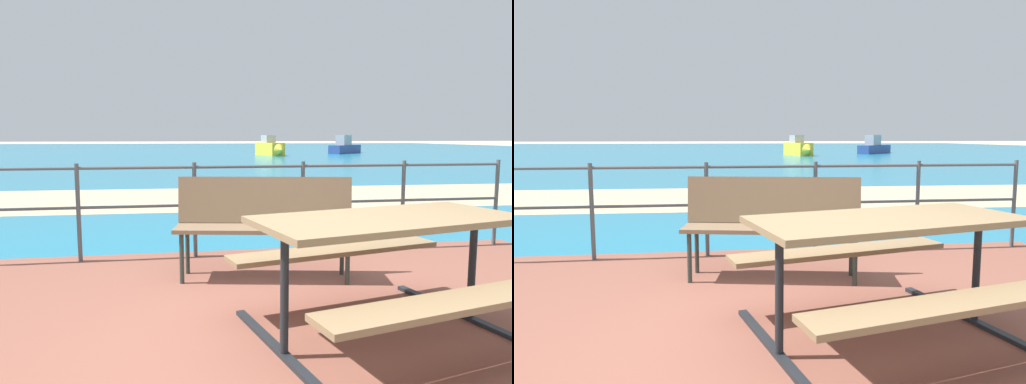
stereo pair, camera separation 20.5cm
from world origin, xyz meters
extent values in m
plane|color=beige|center=(0.00, 0.00, 0.00)|extent=(240.00, 240.00, 0.00)
cube|color=brown|center=(0.00, 0.00, 0.03)|extent=(6.40, 5.20, 0.06)
cube|color=teal|center=(0.00, 40.00, 0.01)|extent=(90.00, 90.00, 0.01)
cube|color=tan|center=(0.00, 7.56, 0.01)|extent=(54.08, 5.20, 0.01)
cube|color=#8C704C|center=(0.54, 0.14, 0.82)|extent=(1.81, 1.12, 0.04)
cube|color=#8C704C|center=(0.68, -0.43, 0.49)|extent=(1.70, 0.64, 0.04)
cube|color=#8C704C|center=(0.40, 0.72, 0.49)|extent=(1.70, 0.64, 0.04)
cylinder|color=#1E2328|center=(-0.16, -0.02, 0.44)|extent=(0.06, 0.06, 0.76)
cube|color=#1E2328|center=(-0.16, -0.02, 0.07)|extent=(0.39, 1.42, 0.03)
cylinder|color=#1E2328|center=(1.24, 0.31, 0.44)|extent=(0.06, 0.06, 0.76)
cube|color=#1E2328|center=(1.24, 0.31, 0.07)|extent=(0.39, 1.42, 0.03)
cube|color=#7A6047|center=(0.00, 1.49, 0.52)|extent=(1.65, 0.69, 0.04)
cube|color=#7A6047|center=(0.03, 1.66, 0.76)|extent=(1.59, 0.37, 0.43)
cylinder|color=#2D3833|center=(-0.74, 1.47, 0.29)|extent=(0.04, 0.04, 0.46)
cylinder|color=#2D3833|center=(-0.68, 1.77, 0.29)|extent=(0.04, 0.04, 0.46)
cylinder|color=#2D3833|center=(0.68, 1.21, 0.29)|extent=(0.04, 0.04, 0.46)
cylinder|color=#2D3833|center=(0.73, 1.50, 0.29)|extent=(0.04, 0.04, 0.46)
cylinder|color=#4C5156|center=(-1.77, 2.40, 0.56)|extent=(0.04, 0.04, 1.01)
cylinder|color=#4C5156|center=(-0.59, 2.40, 0.56)|extent=(0.04, 0.04, 1.01)
cylinder|color=#4C5156|center=(0.59, 2.40, 0.56)|extent=(0.04, 0.04, 1.01)
cylinder|color=#4C5156|center=(1.77, 2.40, 0.56)|extent=(0.04, 0.04, 1.01)
cylinder|color=#4C5156|center=(2.95, 2.40, 0.56)|extent=(0.04, 0.04, 1.01)
cylinder|color=#4C5156|center=(0.00, 2.40, 1.02)|extent=(5.90, 0.03, 0.03)
cylinder|color=#4C5156|center=(0.00, 2.40, 0.61)|extent=(5.90, 0.03, 0.03)
cube|color=#2D478C|center=(12.17, 32.71, 0.33)|extent=(3.63, 3.83, 0.65)
cube|color=#A5A8AD|center=(11.95, 32.47, 1.05)|extent=(1.55, 1.60, 0.78)
cone|color=#2D478C|center=(13.82, 34.50, 0.33)|extent=(0.77, 0.76, 0.58)
cube|color=yellow|center=(5.51, 29.64, 0.45)|extent=(1.58, 3.30, 0.89)
cube|color=#A5A8AD|center=(5.46, 29.87, 1.16)|extent=(0.88, 1.18, 0.52)
cone|color=yellow|center=(5.90, 27.84, 0.45)|extent=(0.88, 0.65, 0.80)
camera|label=1|loc=(-0.75, -2.56, 1.34)|focal=32.87mm
camera|label=2|loc=(-0.54, -2.59, 1.34)|focal=32.87mm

